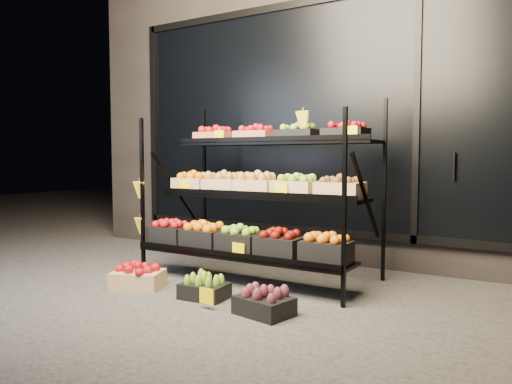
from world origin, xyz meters
The scene contains 7 objects.
ground centered at (0.00, 0.00, 0.00)m, with size 24.00×24.00×0.00m, color #514F4C.
building centered at (0.00, 2.59, 1.75)m, with size 6.00×2.08×3.50m.
display_rack centered at (-0.02, 0.60, 0.79)m, with size 2.18×1.02×1.67m.
tag_floor_b centered at (0.18, -0.40, 0.06)m, with size 0.13×0.01×0.12m, color #FFE300.
floor_crate_left centered at (-0.71, -0.21, 0.10)m, with size 0.50×0.44×0.21m.
floor_crate_midleft centered at (-0.01, -0.18, 0.09)m, with size 0.38×0.30×0.19m.
floor_crate_right centered at (0.61, -0.29, 0.09)m, with size 0.44×0.36×0.20m.
Camera 1 is at (2.40, -3.30, 1.13)m, focal length 35.00 mm.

